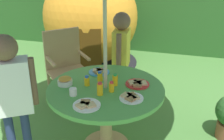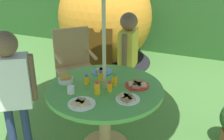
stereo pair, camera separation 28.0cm
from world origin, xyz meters
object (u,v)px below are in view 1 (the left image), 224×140
dome_tent (91,18)px  child_in_yellow_shirt (121,48)px  plate_near_left (99,72)px  plate_mid_right (137,84)px  plate_center_back (86,105)px  juice_bottle_far_left (100,77)px  wooden_chair (65,62)px  snack_bowl (65,81)px  juice_bottle_center_front (87,81)px  cup_near (73,92)px  child_in_white_shirt (11,87)px  juice_bottle_near_right (100,89)px  plate_far_right (131,97)px  garden_table (106,100)px  juice_bottle_mid_left (115,80)px  juice_bottle_front_edge (112,87)px

dome_tent → child_in_yellow_shirt: 1.65m
plate_near_left → plate_mid_right: size_ratio=0.95×
plate_center_back → juice_bottle_far_left: size_ratio=2.30×
wooden_chair → juice_bottle_far_left: bearing=-89.0°
snack_bowl → juice_bottle_center_front: 0.23m
plate_mid_right → cup_near: (-0.55, -0.38, 0.02)m
child_in_white_shirt → juice_bottle_near_right: (0.75, 0.30, -0.07)m
plate_far_right → garden_table: bearing=152.9°
child_in_white_shirt → snack_bowl: size_ratio=8.88×
child_in_yellow_shirt → juice_bottle_mid_left: bearing=5.6°
juice_bottle_center_front → dome_tent: bearing=108.2°
child_in_yellow_shirt → snack_bowl: bearing=-24.3°
wooden_chair → plate_far_right: 1.56m
juice_bottle_center_front → snack_bowl: bearing=-170.3°
juice_bottle_near_right → juice_bottle_mid_left: 0.25m
child_in_yellow_shirt → juice_bottle_center_front: (-0.14, -0.92, -0.05)m
plate_center_back → garden_table: bearing=80.0°
juice_bottle_near_right → dome_tent: bearing=111.0°
garden_table → juice_bottle_far_left: size_ratio=10.90×
juice_bottle_far_left → juice_bottle_front_edge: 0.27m
snack_bowl → juice_bottle_near_right: 0.42m
snack_bowl → plate_far_right: 0.72m
plate_near_left → juice_bottle_center_front: 0.34m
wooden_chair → child_in_yellow_shirt: bearing=-42.0°
snack_bowl → juice_bottle_mid_left: size_ratio=1.21×
plate_center_back → plate_far_right: 0.43m
plate_far_right → juice_bottle_center_front: (-0.49, 0.14, 0.04)m
plate_near_left → plate_far_right: (0.46, -0.48, 0.00)m
plate_far_right → juice_bottle_near_right: bearing=-179.2°
garden_table → child_in_yellow_shirt: 0.95m
child_in_yellow_shirt → juice_bottle_near_right: size_ratio=9.86×
child_in_yellow_shirt → cup_near: 1.16m
wooden_chair → juice_bottle_front_edge: bearing=-89.4°
garden_table → dome_tent: dome_tent is taller
garden_table → cup_near: cup_near is taller
wooden_chair → child_in_white_shirt: size_ratio=0.74×
juice_bottle_near_right → juice_bottle_mid_left: bearing=68.8°
plate_near_left → juice_bottle_center_front: bearing=-94.1°
wooden_chair → dome_tent: (-0.11, 1.40, 0.30)m
garden_table → dome_tent: size_ratio=0.57×
plate_near_left → juice_bottle_center_front: juice_bottle_center_front is taller
wooden_chair → dome_tent: size_ratio=0.48×
child_in_white_shirt → plate_center_back: child_in_white_shirt is taller
snack_bowl → juice_bottle_mid_left: juice_bottle_mid_left is taller
juice_bottle_far_left → garden_table: bearing=-53.0°
juice_bottle_mid_left → plate_near_left: bearing=134.8°
garden_table → snack_bowl: size_ratio=7.72×
juice_bottle_front_edge → juice_bottle_near_right: bearing=-135.2°
cup_near → juice_bottle_mid_left: bearing=42.8°
dome_tent → juice_bottle_mid_left: size_ratio=16.50×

